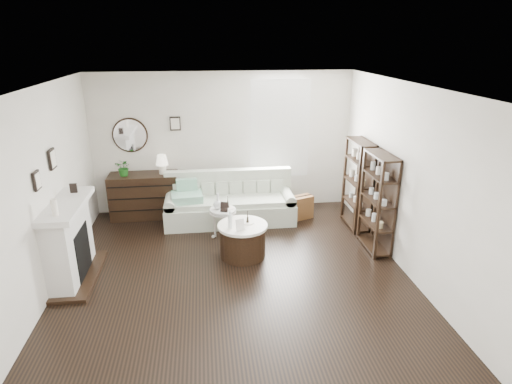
{
  "coord_description": "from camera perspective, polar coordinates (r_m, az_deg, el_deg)",
  "views": [
    {
      "loc": [
        -0.38,
        -5.41,
        3.29
      ],
      "look_at": [
        0.4,
        0.8,
        1.01
      ],
      "focal_mm": 30.0,
      "sensor_mm": 36.0,
      "label": 1
    }
  ],
  "objects": [
    {
      "name": "room",
      "position": [
        8.35,
        0.68,
        8.31
      ],
      "size": [
        5.5,
        5.5,
        5.5
      ],
      "color": "black",
      "rests_on": "ground"
    },
    {
      "name": "fireplace",
      "position": [
        6.62,
        -23.55,
        -6.32
      ],
      "size": [
        0.5,
        1.4,
        1.84
      ],
      "color": "silver",
      "rests_on": "ground"
    },
    {
      "name": "shelf_unit_far",
      "position": [
        7.87,
        13.43,
        1.0
      ],
      "size": [
        0.3,
        0.8,
        1.6
      ],
      "color": "black",
      "rests_on": "ground"
    },
    {
      "name": "shelf_unit_near",
      "position": [
        7.08,
        15.88,
        -1.35
      ],
      "size": [
        0.3,
        0.8,
        1.6
      ],
      "color": "black",
      "rests_on": "ground"
    },
    {
      "name": "sofa",
      "position": [
        8.06,
        -3.53,
        -1.74
      ],
      "size": [
        2.39,
        0.83,
        0.93
      ],
      "color": "#B5BFAA",
      "rests_on": "ground"
    },
    {
      "name": "quilt",
      "position": [
        7.86,
        -9.21,
        -0.68
      ],
      "size": [
        0.59,
        0.5,
        0.14
      ],
      "primitive_type": "cube",
      "rotation": [
        0.0,
        0.0,
        0.1
      ],
      "color": "#258966",
      "rests_on": "sofa"
    },
    {
      "name": "suitcase",
      "position": [
        8.15,
        5.35,
        -2.19
      ],
      "size": [
        0.7,
        0.45,
        0.45
      ],
      "primitive_type": "cube",
      "rotation": [
        0.0,
        0.0,
        0.37
      ],
      "color": "brown",
      "rests_on": "ground"
    },
    {
      "name": "dresser",
      "position": [
        8.46,
        -14.61,
        -0.46
      ],
      "size": [
        1.28,
        0.55,
        0.85
      ],
      "color": "black",
      "rests_on": "ground"
    },
    {
      "name": "table_lamp",
      "position": [
        8.23,
        -12.4,
        3.62
      ],
      "size": [
        0.29,
        0.29,
        0.37
      ],
      "primitive_type": null,
      "rotation": [
        0.0,
        0.0,
        0.3
      ],
      "color": "beige",
      "rests_on": "dresser"
    },
    {
      "name": "potted_plant",
      "position": [
        8.28,
        -17.2,
        3.14
      ],
      "size": [
        0.36,
        0.34,
        0.32
      ],
      "primitive_type": "imported",
      "rotation": [
        0.0,
        0.0,
        -0.36
      ],
      "color": "#1C5F1B",
      "rests_on": "dresser"
    },
    {
      "name": "drum_table",
      "position": [
        6.78,
        -1.78,
        -6.42
      ],
      "size": [
        0.78,
        0.78,
        0.54
      ],
      "rotation": [
        0.0,
        0.0,
        0.07
      ],
      "color": "black",
      "rests_on": "ground"
    },
    {
      "name": "pedestal_table",
      "position": [
        7.27,
        -4.45,
        -2.63
      ],
      "size": [
        0.45,
        0.45,
        0.55
      ],
      "rotation": [
        0.0,
        0.0,
        0.37
      ],
      "color": "white",
      "rests_on": "ground"
    },
    {
      "name": "eiffel_drum",
      "position": [
        6.68,
        -1.12,
        -3.44
      ],
      "size": [
        0.11,
        0.11,
        0.18
      ],
      "primitive_type": null,
      "rotation": [
        0.0,
        0.0,
        -0.05
      ],
      "color": "black",
      "rests_on": "drum_table"
    },
    {
      "name": "bottle_drum",
      "position": [
        6.51,
        -3.46,
        -3.67
      ],
      "size": [
        0.06,
        0.06,
        0.27
      ],
      "primitive_type": "cylinder",
      "color": "silver",
      "rests_on": "drum_table"
    },
    {
      "name": "card_frame_drum",
      "position": [
        6.44,
        -2.13,
        -4.38
      ],
      "size": [
        0.14,
        0.09,
        0.18
      ],
      "primitive_type": "cube",
      "rotation": [
        -0.21,
        0.0,
        0.3
      ],
      "color": "white",
      "rests_on": "drum_table"
    },
    {
      "name": "eiffel_ped",
      "position": [
        7.24,
        -3.79,
        -1.42
      ],
      "size": [
        0.13,
        0.13,
        0.2
      ],
      "primitive_type": null,
      "rotation": [
        0.0,
        0.0,
        0.08
      ],
      "color": "black",
      "rests_on": "pedestal_table"
    },
    {
      "name": "flask_ped",
      "position": [
        7.21,
        -5.13,
        -1.21
      ],
      "size": [
        0.15,
        0.15,
        0.28
      ],
      "primitive_type": null,
      "color": "silver",
      "rests_on": "pedestal_table"
    },
    {
      "name": "card_frame_ped",
      "position": [
        7.11,
        -4.27,
        -2.0
      ],
      "size": [
        0.14,
        0.09,
        0.17
      ],
      "primitive_type": "cube",
      "rotation": [
        -0.21,
        0.0,
        -0.34
      ],
      "color": "black",
      "rests_on": "pedestal_table"
    }
  ]
}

